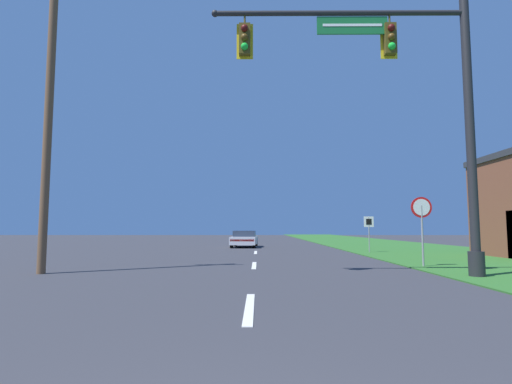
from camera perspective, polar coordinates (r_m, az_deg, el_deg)
The scene contains 7 objects.
grass_verge_right at distance 32.91m, azimuth 18.81°, elevation -7.32°, with size 10.00×110.00×0.04m.
road_center_line at distance 23.25m, azimuth -0.05°, elevation -8.63°, with size 0.16×34.80×0.01m.
signal_mast at distance 13.00m, azimuth 21.14°, elevation 12.47°, with size 7.88×0.47×8.75m.
car_ahead at distance 29.84m, azimuth -1.66°, elevation -6.72°, with size 2.00×4.28×1.19m.
stop_sign at distance 15.76m, azimuth 22.59°, elevation -3.12°, with size 0.76×0.07×2.50m.
route_sign_post at distance 23.83m, azimuth 15.82°, elevation -4.69°, with size 0.55×0.06×2.03m.
utility_pole_near at distance 14.66m, azimuth -27.48°, elevation 10.81°, with size 1.80×0.26×10.28m.
Camera 1 is at (0.16, -1.21, 1.41)m, focal length 28.00 mm.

